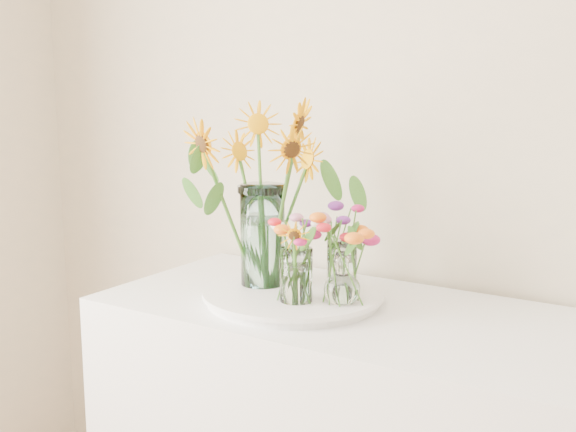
% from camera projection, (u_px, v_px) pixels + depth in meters
% --- Properties ---
extents(tray, '(0.44, 0.44, 0.02)m').
position_uv_depth(tray, '(293.00, 297.00, 1.83)').
color(tray, white).
rests_on(tray, counter).
extents(mason_jar, '(0.14, 0.14, 0.27)m').
position_uv_depth(mason_jar, '(262.00, 236.00, 1.87)').
color(mason_jar, '#BAEFF4').
rests_on(mason_jar, tray).
extents(sunflower_bouquet, '(0.62, 0.62, 0.48)m').
position_uv_depth(sunflower_bouquet, '(262.00, 194.00, 1.85)').
color(sunflower_bouquet, '#FFA905').
rests_on(sunflower_bouquet, tray).
extents(small_vase_a, '(0.08, 0.08, 0.14)m').
position_uv_depth(small_vase_a, '(296.00, 276.00, 1.73)').
color(small_vase_a, white).
rests_on(small_vase_a, tray).
extents(wildflower_posy_a, '(0.21, 0.21, 0.23)m').
position_uv_depth(wildflower_posy_a, '(296.00, 258.00, 1.72)').
color(wildflower_posy_a, orange).
rests_on(wildflower_posy_a, tray).
extents(small_vase_b, '(0.12, 0.12, 0.13)m').
position_uv_depth(small_vase_b, '(342.00, 279.00, 1.72)').
color(small_vase_b, white).
rests_on(small_vase_b, tray).
extents(wildflower_posy_b, '(0.22, 0.22, 0.22)m').
position_uv_depth(wildflower_posy_b, '(342.00, 260.00, 1.71)').
color(wildflower_posy_b, orange).
rests_on(wildflower_posy_b, tray).
extents(small_vase_c, '(0.08, 0.08, 0.13)m').
position_uv_depth(small_vase_c, '(342.00, 267.00, 1.82)').
color(small_vase_c, white).
rests_on(small_vase_c, tray).
extents(wildflower_posy_c, '(0.19, 0.19, 0.22)m').
position_uv_depth(wildflower_posy_c, '(342.00, 249.00, 1.81)').
color(wildflower_posy_c, orange).
rests_on(wildflower_posy_c, tray).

